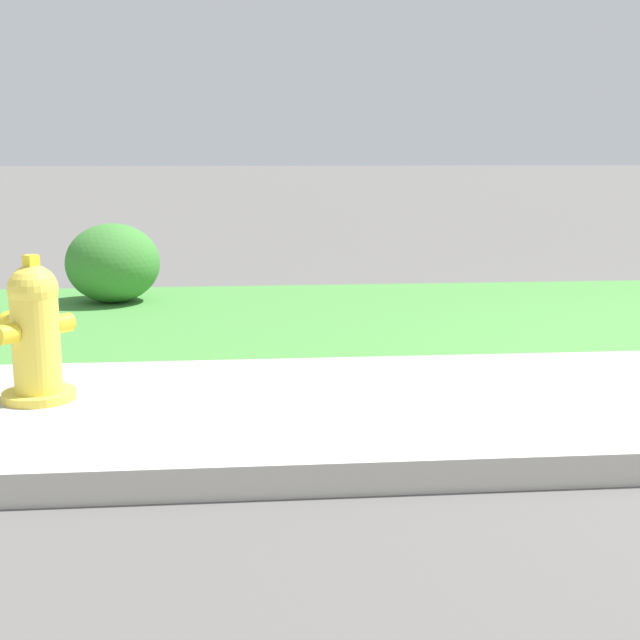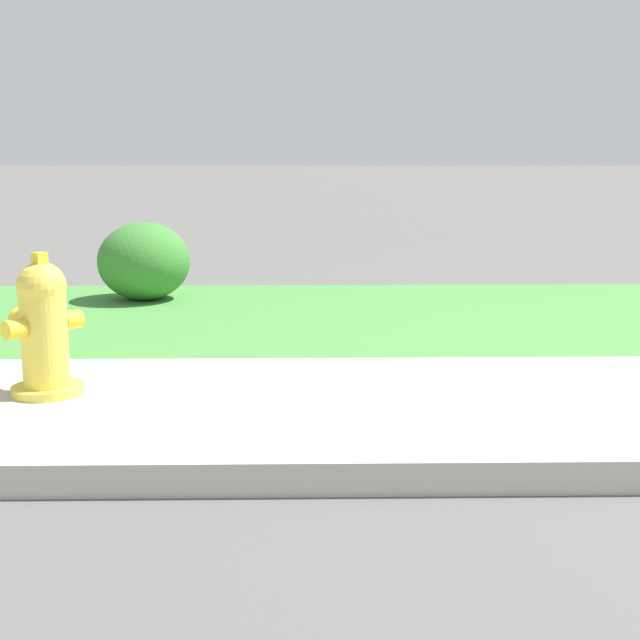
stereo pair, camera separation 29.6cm
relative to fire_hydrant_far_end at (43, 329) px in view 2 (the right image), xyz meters
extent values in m
cylinder|color=yellow|center=(0.00, 0.00, -0.30)|extent=(0.34, 0.34, 0.05)
cylinder|color=yellow|center=(0.00, 0.00, -0.04)|extent=(0.22, 0.22, 0.48)
sphere|color=yellow|center=(0.00, 0.00, 0.20)|extent=(0.23, 0.23, 0.23)
cube|color=yellow|center=(0.00, 0.00, 0.33)|extent=(0.08, 0.08, 0.06)
cylinder|color=yellow|center=(-0.10, -0.12, 0.02)|extent=(0.13, 0.13, 0.09)
cylinder|color=yellow|center=(0.10, 0.11, 0.02)|extent=(0.13, 0.13, 0.09)
cylinder|color=yellow|center=(-0.12, 0.10, 0.02)|extent=(0.15, 0.16, 0.12)
ellipsoid|color=#3D7F33|center=(-0.01, 2.75, -0.02)|extent=(0.71, 0.71, 0.61)
camera|label=1|loc=(0.93, -4.11, 0.83)|focal=50.00mm
camera|label=2|loc=(1.23, -4.13, 0.83)|focal=50.00mm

